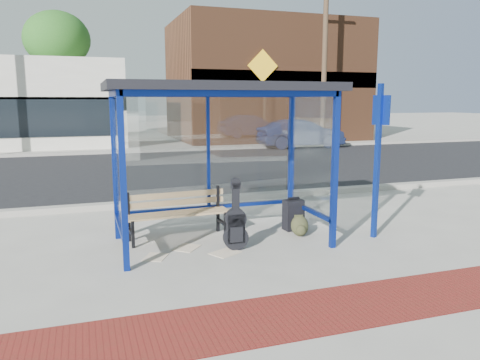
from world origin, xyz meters
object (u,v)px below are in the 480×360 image
object	(u,v)px
bench	(177,211)
parked_car	(301,134)
guitar_bag	(236,225)
suitcase	(293,215)
backpack	(300,226)
fire_hydrant	(331,137)

from	to	relation	value
bench	parked_car	bearing A→B (deg)	52.87
guitar_bag	suitcase	xyz separation A→B (m)	(1.25, 0.69, -0.11)
backpack	fire_hydrant	bearing A→B (deg)	71.82
guitar_bag	suitcase	world-z (taller)	guitar_bag
backpack	fire_hydrant	xyz separation A→B (m)	(8.54, 14.09, 0.19)
bench	fire_hydrant	world-z (taller)	bench
suitcase	fire_hydrant	bearing A→B (deg)	53.36
bench	fire_hydrant	size ratio (longest dim) A/B	2.53
suitcase	parked_car	bearing A→B (deg)	58.65
suitcase	parked_car	size ratio (longest dim) A/B	0.14
bench	backpack	size ratio (longest dim) A/B	4.87
guitar_bag	backpack	size ratio (longest dim) A/B	2.93
suitcase	backpack	world-z (taller)	suitcase
suitcase	fire_hydrant	world-z (taller)	fire_hydrant
backpack	parked_car	bearing A→B (deg)	77.06
bench	suitcase	world-z (taller)	bench
fire_hydrant	parked_car	bearing A→B (deg)	-151.35
guitar_bag	parked_car	distance (m)	15.14
bench	guitar_bag	bearing A→B (deg)	-53.98
bench	backpack	xyz separation A→B (m)	(1.90, -0.52, -0.28)
parked_car	fire_hydrant	world-z (taller)	parked_car
parked_car	fire_hydrant	distance (m)	2.62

